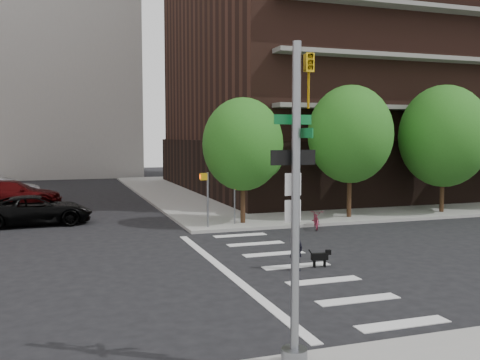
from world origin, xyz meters
name	(u,v)px	position (x,y,z in m)	size (l,w,h in m)	color
ground	(212,273)	(0.00, 0.00, 0.00)	(120.00, 120.00, 0.00)	black
sidewalk_ne	(367,187)	(20.50, 23.50, 0.07)	(39.00, 33.00, 0.15)	gray
crosswalk	(275,268)	(2.21, 0.00, 0.01)	(3.85, 13.00, 0.01)	silver
tree_a	(243,144)	(4.00, 8.50, 4.04)	(4.00, 4.00, 5.90)	#301E11
tree_b	(350,134)	(10.00, 8.50, 4.54)	(4.50, 4.50, 6.65)	#301E11
tree_c	(444,136)	(16.00, 8.50, 4.45)	(5.00, 5.00, 6.80)	#301E11
traffic_signal	(297,231)	(-0.47, -7.49, 2.70)	(0.90, 0.75, 6.00)	slate
pedestrian_signal	(213,191)	(2.32, 7.92, 1.85)	(2.18, 0.67, 2.60)	slate
parked_car_black	(37,210)	(-5.74, 11.98, 0.75)	(5.37, 2.48, 1.49)	black
parked_car_maroon	(13,194)	(-7.40, 19.48, 0.85)	(5.88, 2.39, 1.71)	#440809
parked_car_silver	(7,188)	(-8.20, 24.67, 0.74)	(4.49, 1.57, 1.48)	#A2A3A9
scooter	(316,219)	(7.04, 6.50, 0.45)	(0.60, 1.72, 0.90)	#902942
dog_walker	(296,246)	(2.78, -0.45, 0.80)	(0.38, 0.58, 1.59)	black
dog	(321,256)	(3.74, -0.36, 0.36)	(0.69, 0.26, 0.58)	black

